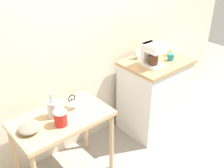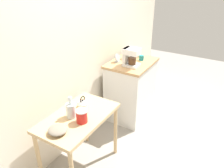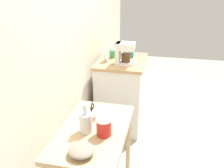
% 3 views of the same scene
% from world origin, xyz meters
% --- Properties ---
extents(ground_plane, '(8.00, 8.00, 0.00)m').
position_xyz_m(ground_plane, '(0.00, 0.00, 0.00)').
color(ground_plane, gray).
extents(back_wall, '(4.40, 0.10, 2.80)m').
position_xyz_m(back_wall, '(0.10, 0.46, 1.40)').
color(back_wall, beige).
rests_on(back_wall, ground_plane).
extents(wooden_table, '(0.91, 0.54, 0.76)m').
position_xyz_m(wooden_table, '(-0.73, 0.04, 0.65)').
color(wooden_table, tan).
rests_on(wooden_table, ground_plane).
extents(kitchen_counter, '(0.78, 0.59, 0.94)m').
position_xyz_m(kitchen_counter, '(0.58, 0.05, 0.47)').
color(kitchen_counter, white).
rests_on(kitchen_counter, ground_plane).
extents(bowl_stoneware, '(0.19, 0.19, 0.06)m').
position_xyz_m(bowl_stoneware, '(-1.05, 0.03, 0.79)').
color(bowl_stoneware, gray).
rests_on(bowl_stoneware, wooden_table).
extents(teakettle, '(0.15, 0.12, 0.15)m').
position_xyz_m(teakettle, '(-0.57, 0.10, 0.80)').
color(teakettle, white).
rests_on(teakettle, wooden_table).
extents(glass_carafe_vase, '(0.11, 0.11, 0.24)m').
position_xyz_m(glass_carafe_vase, '(-0.78, 0.09, 0.84)').
color(glass_carafe_vase, silver).
rests_on(glass_carafe_vase, wooden_table).
extents(canister_enamel, '(0.12, 0.12, 0.14)m').
position_xyz_m(canister_enamel, '(-0.79, -0.06, 0.83)').
color(canister_enamel, red).
rests_on(canister_enamel, wooden_table).
extents(coffee_maker, '(0.18, 0.22, 0.26)m').
position_xyz_m(coffee_maker, '(0.43, 0.01, 1.08)').
color(coffee_maker, white).
rests_on(coffee_maker, kitchen_counter).
extents(mug_tall_green, '(0.09, 0.09, 0.10)m').
position_xyz_m(mug_tall_green, '(0.66, 0.19, 0.99)').
color(mug_tall_green, '#338C4C').
rests_on(mug_tall_green, kitchen_counter).
extents(mug_dark_teal, '(0.08, 0.07, 0.08)m').
position_xyz_m(mug_dark_teal, '(0.72, -0.04, 0.98)').
color(mug_dark_teal, teal).
rests_on(mug_dark_teal, kitchen_counter).
extents(mug_small_cream, '(0.08, 0.07, 0.09)m').
position_xyz_m(mug_small_cream, '(0.83, 0.06, 0.98)').
color(mug_small_cream, beige).
rests_on(mug_small_cream, kitchen_counter).
extents(table_clock, '(0.12, 0.06, 0.13)m').
position_xyz_m(table_clock, '(0.47, 0.24, 0.99)').
color(table_clock, '#B2B5BA').
rests_on(table_clock, kitchen_counter).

